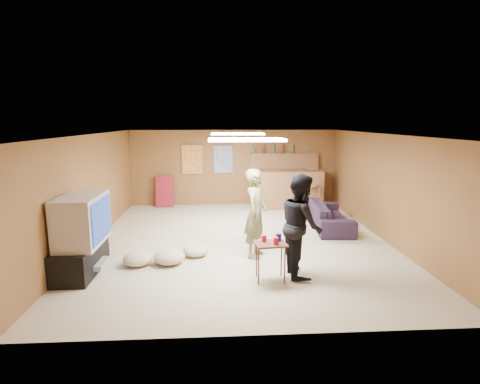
{
  "coord_description": "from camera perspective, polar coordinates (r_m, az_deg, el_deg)",
  "views": [
    {
      "loc": [
        -0.46,
        -7.46,
        2.47
      ],
      "look_at": [
        0.0,
        0.2,
        1.0
      ],
      "focal_mm": 28.0,
      "sensor_mm": 36.0,
      "label": 1
    }
  ],
  "objects": [
    {
      "name": "bar_shelf",
      "position": [
        11.08,
        6.8,
        5.75
      ],
      "size": [
        2.0,
        0.18,
        0.05
      ],
      "primitive_type": "cube",
      "color": "brown",
      "rests_on": "bar_backing"
    },
    {
      "name": "wall_left",
      "position": [
        8.0,
        -21.9,
        0.19
      ],
      "size": [
        0.02,
        7.0,
        2.2
      ],
      "primitive_type": "cube",
      "color": "brown",
      "rests_on": "ground"
    },
    {
      "name": "sofa",
      "position": [
        9.0,
        13.54,
        -3.49
      ],
      "size": [
        0.94,
        2.03,
        0.58
      ],
      "primitive_type": "imported",
      "rotation": [
        0.0,
        0.0,
        1.48
      ],
      "color": "black",
      "rests_on": "ground"
    },
    {
      "name": "tray_table",
      "position": [
        5.94,
        4.64,
        -10.53
      ],
      "size": [
        0.51,
        0.43,
        0.61
      ],
      "primitive_type": "cube",
      "rotation": [
        0.0,
        0.0,
        0.12
      ],
      "color": "#462316",
      "rests_on": "ground"
    },
    {
      "name": "cushion_mid",
      "position": [
        7.05,
        -6.79,
        -8.82
      ],
      "size": [
        0.61,
        0.61,
        0.21
      ],
      "primitive_type": "ellipsoid",
      "rotation": [
        0.0,
        0.0,
        -0.37
      ],
      "color": "tan",
      "rests_on": "ground"
    },
    {
      "name": "cushion_far",
      "position": [
        6.82,
        -15.32,
        -9.78
      ],
      "size": [
        0.61,
        0.61,
        0.23
      ],
      "primitive_type": "ellipsoid",
      "rotation": [
        0.0,
        0.0,
        -0.23
      ],
      "color": "tan",
      "rests_on": "ground"
    },
    {
      "name": "person_black",
      "position": [
        6.08,
        9.27,
        -4.98
      ],
      "size": [
        0.66,
        0.83,
        1.66
      ],
      "primitive_type": "imported",
      "rotation": [
        0.0,
        0.0,
        1.62
      ],
      "color": "black",
      "rests_on": "ground"
    },
    {
      "name": "cup_red_near",
      "position": [
        5.88,
        3.69,
        -7.05
      ],
      "size": [
        0.08,
        0.08,
        0.11
      ],
      "primitive_type": "cylinder",
      "rotation": [
        0.0,
        0.0,
        0.05
      ],
      "color": "red",
      "rests_on": "tray_table"
    },
    {
      "name": "cushion_near_tv",
      "position": [
        6.76,
        -10.72,
        -9.67
      ],
      "size": [
        0.71,
        0.71,
        0.25
      ],
      "primitive_type": "ellipsoid",
      "rotation": [
        0.0,
        0.0,
        -0.35
      ],
      "color": "tan",
      "rests_on": "ground"
    },
    {
      "name": "bar_stool_left",
      "position": [
        10.51,
        2.45,
        0.31
      ],
      "size": [
        0.41,
        0.41,
        1.1
      ],
      "primitive_type": null,
      "rotation": [
        0.0,
        0.0,
        0.21
      ],
      "color": "brown",
      "rests_on": "ground"
    },
    {
      "name": "bottle_row",
      "position": [
        10.99,
        5.08,
        6.55
      ],
      "size": [
        1.2,
        0.08,
        0.26
      ],
      "primitive_type": null,
      "color": "#3F7233",
      "rests_on": "bar_shelf"
    },
    {
      "name": "dvd_box",
      "position": [
        6.71,
        -21.24,
        -10.15
      ],
      "size": [
        0.35,
        0.5,
        0.08
      ],
      "primitive_type": "cube",
      "color": "#B2B2B7",
      "rests_on": "tv_stand"
    },
    {
      "name": "cup_blue",
      "position": [
        5.94,
        5.9,
        -6.85
      ],
      "size": [
        0.09,
        0.09,
        0.12
      ],
      "primitive_type": "cylinder",
      "rotation": [
        0.0,
        0.0,
        -0.03
      ],
      "color": "#16179A",
      "rests_on": "tray_table"
    },
    {
      "name": "ceiling_panel_back",
      "position": [
        8.68,
        -0.4,
        8.86
      ],
      "size": [
        1.2,
        0.6,
        0.04
      ],
      "primitive_type": "cube",
      "color": "white",
      "rests_on": "ceiling"
    },
    {
      "name": "ceiling",
      "position": [
        7.48,
        0.09,
        8.78
      ],
      "size": [
        6.0,
        7.0,
        0.02
      ],
      "primitive_type": "cube",
      "color": "silver",
      "rests_on": "ground"
    },
    {
      "name": "folding_chair_stack",
      "position": [
        11.05,
        -11.39,
        0.1
      ],
      "size": [
        0.5,
        0.26,
        0.91
      ],
      "primitive_type": "cube",
      "rotation": [
        -0.14,
        0.0,
        0.0
      ],
      "color": "maroon",
      "rests_on": "ground"
    },
    {
      "name": "wall_front",
      "position": [
        4.21,
        3.06,
        -8.14
      ],
      "size": [
        6.0,
        0.02,
        2.2
      ],
      "primitive_type": "cube",
      "color": "brown",
      "rests_on": "ground"
    },
    {
      "name": "poster_right",
      "position": [
        10.98,
        -2.6,
        4.98
      ],
      "size": [
        0.55,
        0.03,
        0.8
      ],
      "primitive_type": "cube",
      "color": "#334C99",
      "rests_on": "wall_back"
    },
    {
      "name": "tv_body",
      "position": [
        6.54,
        -22.95,
        -3.92
      ],
      "size": [
        0.6,
        1.1,
        0.8
      ],
      "primitive_type": "cube",
      "color": "#B2B2B7",
      "rests_on": "tv_stand"
    },
    {
      "name": "bar_stool_right",
      "position": [
        10.51,
        11.14,
        0.56
      ],
      "size": [
        0.52,
        0.52,
        1.26
      ],
      "primitive_type": null,
      "rotation": [
        0.0,
        0.0,
        0.37
      ],
      "color": "brown",
      "rests_on": "ground"
    },
    {
      "name": "bar_lip",
      "position": [
        10.44,
        7.43,
        3.21
      ],
      "size": [
        2.1,
        0.12,
        0.05
      ],
      "primitive_type": "cube",
      "color": "#462316",
      "rests_on": "bar_counter"
    },
    {
      "name": "wall_back",
      "position": [
        11.05,
        -1.03,
        3.72
      ],
      "size": [
        6.0,
        0.02,
        2.2
      ],
      "primitive_type": "cube",
      "color": "brown",
      "rests_on": "ground"
    },
    {
      "name": "ceiling_panel_front",
      "position": [
        5.98,
        0.99,
        7.97
      ],
      "size": [
        1.2,
        0.6,
        0.04
      ],
      "primitive_type": "cube",
      "color": "white",
      "rests_on": "ceiling"
    },
    {
      "name": "person_olive",
      "position": [
        6.79,
        2.41,
        -3.28
      ],
      "size": [
        0.59,
        0.7,
        1.63
      ],
      "primitive_type": "imported",
      "rotation": [
        0.0,
        0.0,
        1.17
      ],
      "color": "olive",
      "rests_on": "ground"
    },
    {
      "name": "wall_right",
      "position": [
        8.34,
        21.15,
        0.65
      ],
      "size": [
        0.02,
        7.0,
        2.2
      ],
      "primitive_type": "cube",
      "color": "brown",
      "rests_on": "ground"
    },
    {
      "name": "tv_screen",
      "position": [
        6.44,
        -20.34,
        -3.95
      ],
      "size": [
        0.02,
        0.95,
        0.65
      ],
      "primitive_type": "cube",
      "color": "navy",
      "rests_on": "tv_body"
    },
    {
      "name": "bar_backing",
      "position": [
        11.13,
        6.75,
        4.22
      ],
      "size": [
        2.0,
        0.14,
        0.6
      ],
      "primitive_type": "cube",
      "color": "brown",
      "rests_on": "bar_counter"
    },
    {
      "name": "bar_counter",
      "position": [
        10.76,
        7.11,
        0.49
      ],
      "size": [
        2.0,
        0.6,
        1.1
      ],
      "primitive_type": "cube",
      "color": "brown",
      "rests_on": "ground"
    },
    {
      "name": "tv_stand",
      "position": [
        6.75,
        -23.1,
        -9.27
      ],
      "size": [
        0.55,
        1.3,
        0.5
      ],
      "primitive_type": "cube",
      "color": "black",
      "rests_on": "ground"
    },
    {
      "name": "cup_red_far",
      "position": [
        5.77,
        5.5,
        -7.4
      ],
      "size": [
        0.1,
        0.1,
        0.11
      ],
      "primitive_type": "cylinder",
      "rotation": [
        0.0,
        0.0,
        0.31
      ],
      "color": "red",
      "rests_on": "tray_table"
    },
    {
      "name": "ground",
      "position": [
        7.87,
        0.09,
        -7.45
      ],
      "size": [
        7.0,
        7.0,
        0.0
      ],
      "primitive_type": "plane",
      "color": "#B7AA8C",
      "rests_on": "ground"
    },
    {
      "name": "poster_left",
      "position": [
        11.0,
        -7.31,
        4.91
      ],
      "size": [
        0.6,
        0.03,
        0.85
      ],
      "primitive_type": "cube",
      "color": "#BF3F26",
      "rests_on": "wall_back"
    }
  ]
}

